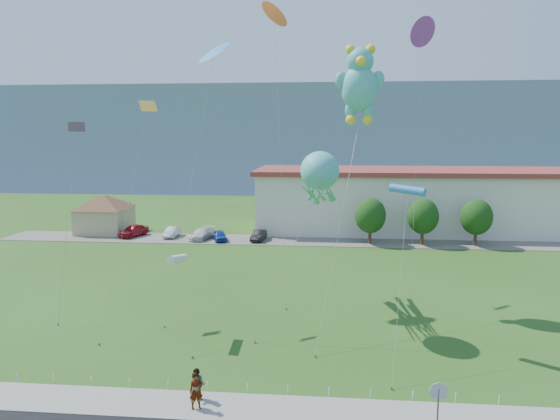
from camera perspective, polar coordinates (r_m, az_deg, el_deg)
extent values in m
plane|color=#2A4C15|center=(27.55, -5.47, -18.74)|extent=(160.00, 160.00, 0.00)
cube|color=gray|center=(25.16, -6.71, -21.46)|extent=(80.00, 2.50, 0.10)
cube|color=#59544C|center=(60.56, 0.64, -3.50)|extent=(70.00, 6.00, 0.06)
cube|color=slate|center=(144.14, 3.35, 8.41)|extent=(160.00, 50.00, 25.00)
cube|color=tan|center=(69.24, -19.37, -1.15)|extent=(6.00, 6.00, 3.20)
pyramid|color=brown|center=(68.89, -19.47, 0.90)|extent=(9.20, 9.20, 1.80)
cube|color=beige|center=(71.86, 22.40, 0.80)|extent=(60.00, 14.00, 7.60)
cube|color=maroon|center=(71.48, 22.58, 4.06)|extent=(61.00, 15.00, 0.60)
cylinder|color=slate|center=(23.44, 17.57, -21.27)|extent=(0.07, 0.07, 2.20)
cylinder|color=red|center=(22.96, 17.69, -19.10)|extent=(0.76, 0.04, 0.76)
cylinder|color=white|center=(22.95, 17.70, -19.12)|extent=(0.80, 0.02, 0.80)
cylinder|color=white|center=(30.26, -27.88, -16.60)|extent=(0.05, 0.05, 0.50)
cylinder|color=white|center=(29.27, -24.44, -17.23)|extent=(0.05, 0.05, 0.50)
cylinder|color=white|center=(28.40, -20.75, -17.84)|extent=(0.05, 0.05, 0.50)
cylinder|color=white|center=(27.63, -16.82, -18.41)|extent=(0.05, 0.05, 0.50)
cylinder|color=white|center=(27.00, -12.65, -18.92)|extent=(0.05, 0.05, 0.50)
cylinder|color=white|center=(26.50, -8.28, -19.35)|extent=(0.05, 0.05, 0.50)
cylinder|color=white|center=(26.14, -3.75, -19.68)|extent=(0.05, 0.05, 0.50)
cylinder|color=white|center=(25.94, 0.90, -19.91)|extent=(0.05, 0.05, 0.50)
cylinder|color=white|center=(25.88, 5.60, -20.01)|extent=(0.05, 0.05, 0.50)
cylinder|color=white|center=(25.99, 10.30, -19.99)|extent=(0.05, 0.05, 0.50)
cylinder|color=white|center=(26.24, 14.93, -19.85)|extent=(0.05, 0.05, 0.50)
cylinder|color=white|center=(26.64, 19.43, -19.60)|extent=(0.05, 0.05, 0.50)
cylinder|color=white|center=(27.19, 23.76, -19.25)|extent=(0.05, 0.05, 0.50)
cylinder|color=#3F2B19|center=(59.42, 10.23, -2.81)|extent=(0.36, 0.36, 2.20)
ellipsoid|color=#14380F|center=(59.02, 10.29, -0.62)|extent=(3.60, 3.60, 4.14)
cylinder|color=#3F2B19|center=(60.26, 15.93, -2.85)|extent=(0.36, 0.36, 2.20)
ellipsoid|color=#14380F|center=(59.86, 16.02, -0.69)|extent=(3.60, 3.60, 4.14)
cylinder|color=#3F2B19|center=(61.67, 21.42, -2.86)|extent=(0.36, 0.36, 2.20)
ellipsoid|color=#14380F|center=(61.28, 21.53, -0.75)|extent=(3.60, 3.60, 4.14)
imported|color=gray|center=(24.69, -9.57, -19.71)|extent=(0.75, 0.65, 1.73)
imported|color=gray|center=(25.42, -9.42, -19.07)|extent=(0.82, 0.67, 1.54)
imported|color=maroon|center=(65.37, -16.41, -2.26)|extent=(3.17, 4.75, 1.50)
imported|color=#B8B6BE|center=(63.88, -12.25, -2.48)|extent=(1.41, 3.75, 1.22)
imported|color=silver|center=(61.92, -8.92, -2.69)|extent=(2.73, 4.82, 1.32)
imported|color=#1C3E9A|center=(60.71, -6.89, -2.91)|extent=(2.53, 3.84, 1.22)
imported|color=black|center=(60.38, -2.46, -2.91)|extent=(1.66, 3.91, 1.25)
ellipsoid|color=teal|center=(32.43, 4.57, 4.51)|extent=(2.52, 3.28, 2.52)
sphere|color=white|center=(31.43, 3.73, 4.88)|extent=(0.40, 0.40, 0.40)
sphere|color=white|center=(31.42, 5.38, 4.86)|extent=(0.40, 0.40, 0.40)
cylinder|color=slate|center=(31.60, -2.89, -14.84)|extent=(0.10, 0.10, 0.16)
cylinder|color=gray|center=(31.09, 0.88, -5.91)|extent=(3.84, 2.65, 9.40)
ellipsoid|color=teal|center=(38.36, 9.08, 13.54)|extent=(2.69, 2.29, 3.37)
sphere|color=teal|center=(38.59, 9.15, 16.45)|extent=(1.97, 1.97, 1.97)
sphere|color=yellow|center=(38.67, 8.05, 17.70)|extent=(0.73, 0.73, 0.73)
sphere|color=yellow|center=(38.77, 10.30, 17.62)|extent=(0.73, 0.73, 0.73)
sphere|color=yellow|center=(37.75, 9.23, 16.47)|extent=(0.73, 0.73, 0.73)
ellipsoid|color=teal|center=(38.36, 7.02, 14.51)|extent=(0.93, 0.66, 1.31)
ellipsoid|color=teal|center=(38.53, 11.16, 14.39)|extent=(0.93, 0.66, 1.31)
ellipsoid|color=teal|center=(38.22, 8.07, 11.24)|extent=(0.83, 0.73, 1.35)
ellipsoid|color=teal|center=(38.30, 9.97, 11.19)|extent=(0.83, 0.73, 1.35)
sphere|color=yellow|center=(37.98, 8.07, 10.16)|extent=(0.73, 0.73, 0.73)
sphere|color=yellow|center=(38.06, 9.97, 10.12)|extent=(0.73, 0.73, 0.73)
cylinder|color=slate|center=(29.82, 4.06, -16.33)|extent=(0.10, 0.10, 0.16)
cylinder|color=gray|center=(33.11, 6.86, -1.55)|extent=(2.90, 11.07, 13.41)
cone|color=#2781DD|center=(40.50, -7.52, 17.51)|extent=(1.80, 1.33, 1.33)
cylinder|color=slate|center=(34.71, -13.07, -12.87)|extent=(0.10, 0.10, 0.16)
cylinder|color=gray|center=(36.26, -10.11, 3.43)|extent=(1.87, 8.43, 18.64)
cone|color=#B435D6|center=(39.47, 15.96, 18.99)|extent=(1.80, 1.33, 1.33)
cylinder|color=slate|center=(36.93, 14.54, -11.60)|extent=(0.10, 0.10, 0.16)
cylinder|color=gray|center=(36.85, 15.26, 4.12)|extent=(0.86, 3.95, 19.64)
cube|color=gold|center=(36.26, -14.83, 11.40)|extent=(1.29, 1.29, 0.86)
cylinder|color=slate|center=(33.15, -19.98, -14.21)|extent=(0.10, 0.10, 0.16)
cylinder|color=gray|center=(33.82, -17.27, -0.92)|extent=(1.33, 6.53, 14.26)
cylinder|color=white|center=(31.82, -11.60, -5.49)|extent=(0.50, 2.25, 0.87)
cylinder|color=slate|center=(30.08, -10.00, -16.21)|extent=(0.10, 0.10, 0.16)
cylinder|color=gray|center=(30.83, -10.83, -10.80)|extent=(1.68, 3.23, 4.65)
cone|color=orange|center=(44.92, -0.63, 21.57)|extent=(1.80, 1.33, 1.33)
cylinder|color=slate|center=(37.12, 0.70, -11.21)|extent=(0.10, 0.10, 0.16)
cylinder|color=gray|center=(39.37, -0.01, 6.69)|extent=(1.72, 8.69, 22.41)
cube|color=black|center=(38.13, -22.23, 8.81)|extent=(1.29, 1.29, 0.86)
cylinder|color=slate|center=(37.41, -24.04, -11.81)|extent=(0.10, 0.10, 0.16)
cylinder|color=gray|center=(37.16, -23.11, -1.49)|extent=(0.38, 3.48, 12.86)
cylinder|color=#2C80CA|center=(30.64, 14.36, 2.24)|extent=(0.50, 2.25, 0.87)
cylinder|color=slate|center=(27.05, 12.64, -19.26)|extent=(0.10, 0.10, 0.16)
cylinder|color=gray|center=(28.36, 13.57, -7.95)|extent=(1.47, 6.36, 9.05)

